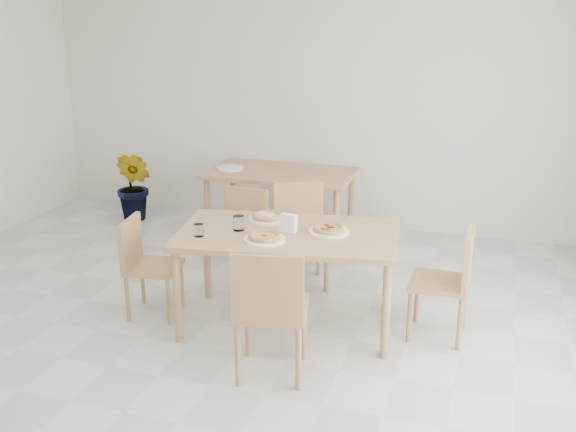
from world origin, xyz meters
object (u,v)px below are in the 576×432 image
(chair_back_n, at_px, (299,175))
(tumbler_a, at_px, (239,223))
(plate_margherita, at_px, (265,239))
(tumbler_b, at_px, (199,230))
(main_table, at_px, (288,242))
(second_table, at_px, (281,179))
(plate_mushroom, at_px, (267,219))
(plate_pepperoni, at_px, (329,231))
(chair_north, at_px, (300,226))
(chair_back_s, at_px, (252,222))
(napkin_holder, at_px, (289,224))
(chair_west, at_px, (144,259))
(pizza_margherita, at_px, (264,236))
(chair_east, at_px, (451,276))
(pizza_pepperoni, at_px, (329,228))
(potted_plant, at_px, (135,186))
(pizza_mushroom, at_px, (267,216))
(chair_south, at_px, (270,305))
(plate_empty, at_px, (230,168))

(chair_back_n, bearing_deg, tumbler_a, -95.14)
(plate_margherita, relative_size, tumbler_b, 3.22)
(plate_margherita, xyz_separation_m, tumbler_b, (-0.48, -0.06, 0.04))
(main_table, distance_m, second_table, 1.86)
(plate_mushroom, bearing_deg, plate_pepperoni, -14.93)
(chair_north, relative_size, chair_back_s, 1.07)
(chair_north, height_order, napkin_holder, napkin_holder)
(main_table, bearing_deg, plate_pepperoni, 6.76)
(chair_west, bearing_deg, chair_back_n, -18.13)
(plate_pepperoni, height_order, tumbler_a, tumbler_a)
(plate_margherita, distance_m, pizza_margherita, 0.02)
(tumbler_b, bearing_deg, chair_west, 165.72)
(chair_east, relative_size, tumbler_a, 7.50)
(plate_mushroom, xyz_separation_m, napkin_holder, (0.25, -0.24, 0.06))
(main_table, distance_m, pizza_pepperoni, 0.32)
(pizza_margherita, height_order, potted_plant, pizza_margherita)
(chair_north, xyz_separation_m, plate_margherita, (0.06, -1.07, 0.25))
(chair_east, bearing_deg, pizza_mushroom, -90.68)
(pizza_pepperoni, xyz_separation_m, napkin_holder, (-0.27, -0.10, 0.04))
(napkin_holder, xyz_separation_m, second_table, (-0.66, 1.76, -0.15))
(main_table, height_order, tumbler_b, tumbler_b)
(chair_south, distance_m, tumbler_b, 0.91)
(plate_mushroom, bearing_deg, pizza_margherita, -72.72)
(chair_back_s, bearing_deg, napkin_holder, 129.41)
(plate_margherita, height_order, pizza_pepperoni, pizza_pepperoni)
(plate_margherita, height_order, second_table, plate_margherita)
(plate_mushroom, relative_size, potted_plant, 0.37)
(chair_back_n, relative_size, potted_plant, 1.10)
(napkin_holder, bearing_deg, plate_margherita, -110.13)
(pizza_mushroom, relative_size, plate_empty, 1.00)
(plate_pepperoni, relative_size, pizza_pepperoni, 0.96)
(plate_margherita, bearing_deg, plate_empty, 119.09)
(chair_south, distance_m, plate_pepperoni, 0.90)
(plate_margherita, relative_size, napkin_holder, 2.06)
(pizza_margherita, height_order, tumbler_a, tumbler_a)
(pizza_pepperoni, bearing_deg, plate_mushroom, 165.07)
(chair_back_n, distance_m, plate_empty, 1.02)
(second_table, height_order, chair_back_n, chair_back_n)
(pizza_margherita, xyz_separation_m, tumbler_a, (-0.26, 0.15, 0.02))
(main_table, bearing_deg, pizza_mushroom, 128.69)
(pizza_margherita, bearing_deg, tumbler_a, 149.13)
(pizza_margherita, distance_m, chair_back_s, 1.30)
(napkin_holder, height_order, second_table, napkin_holder)
(chair_east, bearing_deg, plate_pepperoni, -82.65)
(second_table, xyz_separation_m, chair_back_s, (0.01, -0.83, -0.19))
(chair_back_n, bearing_deg, chair_north, -85.12)
(chair_north, height_order, potted_plant, chair_north)
(main_table, height_order, potted_plant, potted_plant)
(chair_north, relative_size, pizza_pepperoni, 2.88)
(tumbler_a, relative_size, chair_back_s, 0.14)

